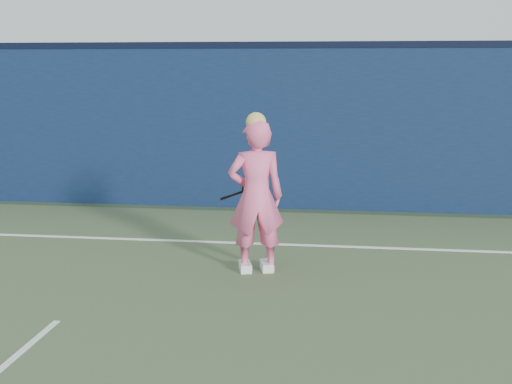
# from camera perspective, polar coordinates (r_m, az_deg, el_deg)

# --- Properties ---
(ground) EXTENTS (80.00, 80.00, 0.00)m
(ground) POSITION_cam_1_polar(r_m,az_deg,el_deg) (5.82, -19.64, -13.21)
(ground) COLOR #2A4228
(ground) RESTS_ON ground
(backstop_wall) EXTENTS (24.00, 0.40, 2.50)m
(backstop_wall) POSITION_cam_1_polar(r_m,az_deg,el_deg) (11.54, -4.97, 5.14)
(backstop_wall) COLOR #0C1B38
(backstop_wall) RESTS_ON ground
(wall_cap) EXTENTS (24.00, 0.42, 0.10)m
(wall_cap) POSITION_cam_1_polar(r_m,az_deg,el_deg) (11.50, -5.07, 11.60)
(wall_cap) COLOR black
(wall_cap) RESTS_ON backstop_wall
(player) EXTENTS (0.69, 0.54, 1.75)m
(player) POSITION_cam_1_polar(r_m,az_deg,el_deg) (7.74, 0.00, -0.32)
(player) COLOR pink
(player) RESTS_ON ground
(racket) EXTENTS (0.48, 0.25, 0.27)m
(racket) POSITION_cam_1_polar(r_m,az_deg,el_deg) (8.19, -0.51, 0.17)
(racket) COLOR black
(racket) RESTS_ON ground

